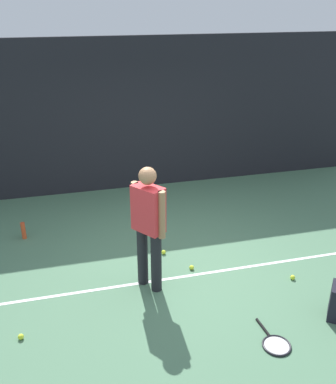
{
  "coord_description": "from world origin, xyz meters",
  "views": [
    {
      "loc": [
        -1.35,
        -4.96,
        3.52
      ],
      "look_at": [
        0.0,
        0.4,
        1.0
      ],
      "focal_mm": 39.97,
      "sensor_mm": 36.0,
      "label": 1
    }
  ],
  "objects_px": {
    "tennis_ball_mid_court": "(192,267)",
    "tennis_ball_by_fence": "(293,277)",
    "tennis_ball_far_left": "(164,252)",
    "tennis_player": "(149,222)",
    "tennis_racket": "(275,344)",
    "tennis_ball_near_player": "(21,337)",
    "water_bottle": "(23,231)"
  },
  "relations": [
    {
      "from": "tennis_racket",
      "to": "tennis_ball_far_left",
      "type": "bearing_deg",
      "value": -163.86
    },
    {
      "from": "tennis_player",
      "to": "tennis_ball_far_left",
      "type": "bearing_deg",
      "value": 116.75
    },
    {
      "from": "tennis_ball_far_left",
      "to": "tennis_player",
      "type": "bearing_deg",
      "value": -117.13
    },
    {
      "from": "tennis_ball_by_fence",
      "to": "tennis_racket",
      "type": "bearing_deg",
      "value": -127.14
    },
    {
      "from": "tennis_ball_mid_court",
      "to": "tennis_ball_far_left",
      "type": "height_order",
      "value": "same"
    },
    {
      "from": "tennis_racket",
      "to": "tennis_ball_by_fence",
      "type": "relative_size",
      "value": 9.44
    },
    {
      "from": "tennis_ball_near_player",
      "to": "water_bottle",
      "type": "xyz_separation_m",
      "value": [
        -0.08,
        2.31,
        0.11
      ]
    },
    {
      "from": "water_bottle",
      "to": "tennis_ball_far_left",
      "type": "bearing_deg",
      "value": -25.9
    },
    {
      "from": "tennis_player",
      "to": "tennis_ball_mid_court",
      "type": "bearing_deg",
      "value": 72.53
    },
    {
      "from": "tennis_ball_by_fence",
      "to": "tennis_ball_far_left",
      "type": "xyz_separation_m",
      "value": [
        -1.56,
        1.05,
        0.0
      ]
    },
    {
      "from": "tennis_ball_near_player",
      "to": "tennis_ball_far_left",
      "type": "xyz_separation_m",
      "value": [
        1.98,
        1.31,
        0.0
      ]
    },
    {
      "from": "tennis_player",
      "to": "tennis_ball_by_fence",
      "type": "xyz_separation_m",
      "value": [
        1.93,
        -0.34,
        -0.93
      ]
    },
    {
      "from": "tennis_ball_by_fence",
      "to": "tennis_ball_far_left",
      "type": "distance_m",
      "value": 1.88
    },
    {
      "from": "tennis_player",
      "to": "tennis_ball_far_left",
      "type": "relative_size",
      "value": 25.76
    },
    {
      "from": "tennis_ball_by_fence",
      "to": "water_bottle",
      "type": "relative_size",
      "value": 0.24
    },
    {
      "from": "tennis_racket",
      "to": "water_bottle",
      "type": "distance_m",
      "value": 4.19
    },
    {
      "from": "tennis_ball_by_fence",
      "to": "water_bottle",
      "type": "distance_m",
      "value": 4.16
    },
    {
      "from": "tennis_ball_mid_court",
      "to": "tennis_ball_by_fence",
      "type": "bearing_deg",
      "value": -23.9
    },
    {
      "from": "tennis_racket",
      "to": "tennis_player",
      "type": "bearing_deg",
      "value": -144.89
    },
    {
      "from": "tennis_player",
      "to": "tennis_ball_by_fence",
      "type": "distance_m",
      "value": 2.17
    },
    {
      "from": "tennis_player",
      "to": "tennis_ball_by_fence",
      "type": "bearing_deg",
      "value": 43.75
    },
    {
      "from": "tennis_racket",
      "to": "tennis_ball_far_left",
      "type": "distance_m",
      "value": 2.23
    },
    {
      "from": "tennis_ball_far_left",
      "to": "tennis_ball_mid_court",
      "type": "bearing_deg",
      "value": -59.01
    },
    {
      "from": "tennis_ball_by_fence",
      "to": "tennis_ball_near_player",
      "type": "bearing_deg",
      "value": -175.74
    },
    {
      "from": "tennis_ball_near_player",
      "to": "tennis_ball_mid_court",
      "type": "xyz_separation_m",
      "value": [
        2.27,
        0.83,
        0.0
      ]
    },
    {
      "from": "tennis_racket",
      "to": "water_bottle",
      "type": "bearing_deg",
      "value": -141.64
    },
    {
      "from": "tennis_racket",
      "to": "water_bottle",
      "type": "xyz_separation_m",
      "value": [
        -2.83,
        3.09,
        0.13
      ]
    },
    {
      "from": "tennis_ball_far_left",
      "to": "tennis_ball_by_fence",
      "type": "bearing_deg",
      "value": -33.85
    },
    {
      "from": "tennis_ball_far_left",
      "to": "tennis_ball_near_player",
      "type": "bearing_deg",
      "value": -146.43
    },
    {
      "from": "tennis_ball_near_player",
      "to": "tennis_ball_far_left",
      "type": "bearing_deg",
      "value": 33.57
    },
    {
      "from": "water_bottle",
      "to": "tennis_racket",
      "type": "bearing_deg",
      "value": -47.58
    },
    {
      "from": "tennis_ball_mid_court",
      "to": "water_bottle",
      "type": "relative_size",
      "value": 0.24
    }
  ]
}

